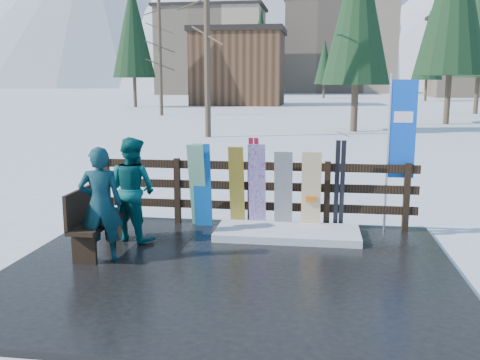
% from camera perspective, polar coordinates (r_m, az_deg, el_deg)
% --- Properties ---
extents(ground, '(700.00, 700.00, 0.00)m').
position_cam_1_polar(ground, '(7.29, -1.04, -9.95)').
color(ground, white).
rests_on(ground, ground).
extents(deck, '(6.00, 5.00, 0.08)m').
position_cam_1_polar(deck, '(7.28, -1.04, -9.66)').
color(deck, black).
rests_on(deck, ground).
extents(fence, '(5.60, 0.10, 1.15)m').
position_cam_1_polar(fence, '(9.19, 1.15, -0.89)').
color(fence, black).
rests_on(fence, deck).
extents(snow_patch, '(2.30, 1.00, 0.12)m').
position_cam_1_polar(snow_patch, '(8.69, 5.07, -5.65)').
color(snow_patch, white).
rests_on(snow_patch, deck).
extents(bench, '(0.41, 1.50, 0.97)m').
position_cam_1_polar(bench, '(8.14, -15.11, -3.76)').
color(bench, black).
rests_on(bench, deck).
extents(snowboard_0, '(0.31, 0.22, 1.45)m').
position_cam_1_polar(snowboard_0, '(9.10, -4.04, -0.60)').
color(snowboard_0, blue).
rests_on(snowboard_0, deck).
extents(snowboard_1, '(0.28, 0.37, 1.45)m').
position_cam_1_polar(snowboard_1, '(9.12, -4.55, -0.60)').
color(snowboard_1, white).
rests_on(snowboard_1, deck).
extents(snowboard_2, '(0.25, 0.32, 1.42)m').
position_cam_1_polar(snowboard_2, '(9.00, -0.34, -0.81)').
color(snowboard_2, yellow).
rests_on(snowboard_2, deck).
extents(snowboard_3, '(0.29, 0.28, 1.46)m').
position_cam_1_polar(snowboard_3, '(8.95, 1.83, -0.73)').
color(snowboard_3, silver).
rests_on(snowboard_3, deck).
extents(snowboard_4, '(0.30, 0.25, 1.34)m').
position_cam_1_polar(snowboard_4, '(8.92, 4.64, -1.18)').
color(snowboard_4, black).
rests_on(snowboard_4, deck).
extents(snowboard_5, '(0.31, 0.20, 1.35)m').
position_cam_1_polar(snowboard_5, '(8.91, 7.60, -1.25)').
color(snowboard_5, silver).
rests_on(snowboard_5, deck).
extents(ski_pair_a, '(0.16, 0.31, 1.56)m').
position_cam_1_polar(ski_pair_a, '(9.01, 1.54, -0.33)').
color(ski_pair_a, '#AE1531').
rests_on(ski_pair_a, deck).
extents(ski_pair_b, '(0.17, 0.26, 1.54)m').
position_cam_1_polar(ski_pair_b, '(8.97, 10.56, -0.63)').
color(ski_pair_b, black).
rests_on(ski_pair_b, deck).
extents(rental_flag, '(0.45, 0.04, 2.60)m').
position_cam_1_polar(rental_flag, '(9.14, 16.62, 4.61)').
color(rental_flag, silver).
rests_on(rental_flag, deck).
extents(person_front, '(0.66, 0.52, 1.60)m').
position_cam_1_polar(person_front, '(7.58, -14.64, -2.55)').
color(person_front, '#124A44').
rests_on(person_front, deck).
extents(person_back, '(0.98, 0.89, 1.63)m').
position_cam_1_polar(person_back, '(8.49, -11.39, -0.96)').
color(person_back, '#0A5254').
rests_on(person_back, deck).
extents(resort_buildings, '(73.00, 87.60, 22.60)m').
position_cam_1_polar(resort_buildings, '(122.37, 8.43, 13.63)').
color(resort_buildings, tan).
rests_on(resort_buildings, ground).
extents(trees, '(42.35, 68.80, 12.26)m').
position_cam_1_polar(trees, '(56.01, 10.37, 13.41)').
color(trees, '#382B1E').
rests_on(trees, ground).
extents(mountains, '(520.00, 260.00, 120.00)m').
position_cam_1_polar(mountains, '(338.73, 6.53, 18.36)').
color(mountains, white).
rests_on(mountains, ground).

